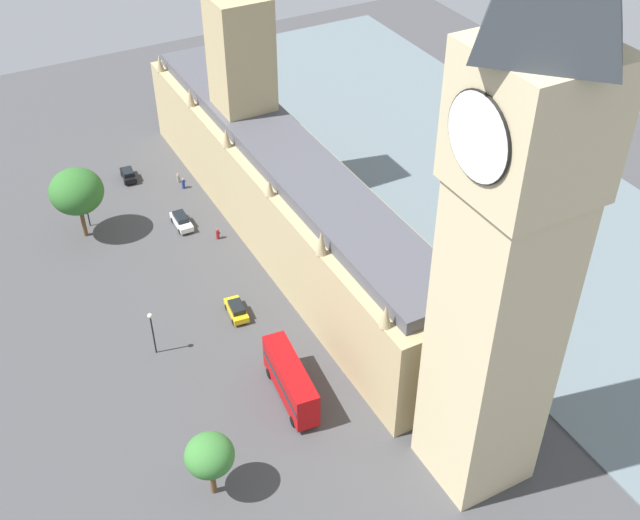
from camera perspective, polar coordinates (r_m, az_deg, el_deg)
ground_plane at (r=107.01m, az=-3.22°, el=1.28°), size 141.26×141.26×0.00m
river_thames at (r=121.45m, az=10.73°, el=5.64°), size 40.33×127.13×0.25m
parliament_building at (r=104.40m, az=-2.74°, el=5.41°), size 11.69×71.26×29.08m
clock_tower at (r=60.49m, az=14.26°, el=5.26°), size 9.60×9.60×62.58m
car_black_by_river_gate at (r=122.67m, az=-13.58°, el=5.98°), size 2.14×4.16×1.74m
car_white_midblock at (r=111.01m, az=-9.91°, el=2.80°), size 1.98×4.75×1.74m
car_yellow_cab_far_end at (r=95.51m, az=-6.00°, el=-3.55°), size 2.30×4.61×1.74m
double_decker_bus_near_tower at (r=84.48m, az=-2.13°, el=-8.58°), size 3.58×10.70×4.75m
pedestrian_kerbside at (r=120.64m, az=-10.13°, el=5.80°), size 0.54×0.62×1.52m
pedestrian_trailing at (r=119.07m, az=-9.77°, el=5.41°), size 0.65×0.70×1.67m
pedestrian_corner at (r=107.96m, az=-7.34°, el=1.85°), size 0.68×0.61×1.63m
plane_tree_leading at (r=75.30m, az=-7.92°, el=-13.72°), size 4.65×4.65×7.34m
plane_tree_under_trees at (r=108.86m, az=-17.05°, el=4.72°), size 7.07×7.07×10.09m
street_lamp_opposite_hall at (r=111.96m, az=-16.54°, el=4.28°), size 0.56×0.56×6.55m
street_lamp_slot_10 at (r=90.09m, az=-11.97°, el=-4.62°), size 0.56×0.56×5.88m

